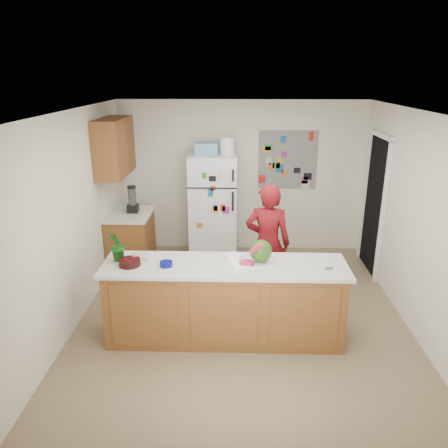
{
  "coord_description": "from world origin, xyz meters",
  "views": [
    {
      "loc": [
        -0.08,
        -4.85,
        2.9
      ],
      "look_at": [
        -0.23,
        0.2,
        1.14
      ],
      "focal_mm": 35.0,
      "sensor_mm": 36.0,
      "label": 1
    }
  ],
  "objects_px": {
    "cherry_bowl": "(130,262)",
    "refrigerator": "(213,207)",
    "watermelon": "(261,251)",
    "person": "(268,244)"
  },
  "relations": [
    {
      "from": "refrigerator",
      "to": "cherry_bowl",
      "type": "distance_m",
      "value": 2.56
    },
    {
      "from": "cherry_bowl",
      "to": "person",
      "type": "bearing_deg",
      "value": 32.23
    },
    {
      "from": "watermelon",
      "to": "cherry_bowl",
      "type": "distance_m",
      "value": 1.43
    },
    {
      "from": "cherry_bowl",
      "to": "refrigerator",
      "type": "bearing_deg",
      "value": 72.32
    },
    {
      "from": "person",
      "to": "watermelon",
      "type": "distance_m",
      "value": 0.91
    },
    {
      "from": "watermelon",
      "to": "cherry_bowl",
      "type": "height_order",
      "value": "watermelon"
    },
    {
      "from": "person",
      "to": "refrigerator",
      "type": "bearing_deg",
      "value": -52.85
    },
    {
      "from": "watermelon",
      "to": "cherry_bowl",
      "type": "bearing_deg",
      "value": -174.99
    },
    {
      "from": "watermelon",
      "to": "refrigerator",
      "type": "bearing_deg",
      "value": 105.48
    },
    {
      "from": "refrigerator",
      "to": "watermelon",
      "type": "relative_size",
      "value": 6.86
    }
  ]
}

